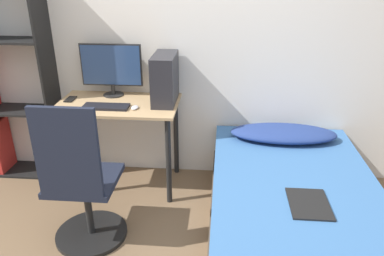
{
  "coord_description": "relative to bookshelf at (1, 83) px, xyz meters",
  "views": [
    {
      "loc": [
        0.35,
        -1.7,
        1.82
      ],
      "look_at": [
        0.15,
        0.71,
        0.75
      ],
      "focal_mm": 35.0,
      "sensor_mm": 36.0,
      "label": 1
    }
  ],
  "objects": [
    {
      "name": "wall_back",
      "position": [
        1.56,
        0.17,
        0.39
      ],
      "size": [
        8.0,
        0.05,
        2.5
      ],
      "color": "silver",
      "rests_on": "ground_plane"
    },
    {
      "name": "office_chair",
      "position": [
        1.0,
        -0.92,
        -0.44
      ],
      "size": [
        0.51,
        0.51,
        1.08
      ],
      "color": "black",
      "rests_on": "ground_plane"
    },
    {
      "name": "keyboard",
      "position": [
        1.0,
        -0.26,
        -0.09
      ],
      "size": [
        0.36,
        0.14,
        0.02
      ],
      "color": "black",
      "rests_on": "desk"
    },
    {
      "name": "magazine",
      "position": [
        2.46,
        -1.02,
        -0.38
      ],
      "size": [
        0.24,
        0.32,
        0.01
      ],
      "color": "black",
      "rests_on": "bed"
    },
    {
      "name": "bookshelf",
      "position": [
        0.0,
        0.0,
        0.0
      ],
      "size": [
        0.67,
        0.3,
        1.86
      ],
      "color": "black",
      "rests_on": "ground_plane"
    },
    {
      "name": "phone",
      "position": [
        0.65,
        -0.1,
        -0.09
      ],
      "size": [
        0.07,
        0.14,
        0.01
      ],
      "color": "black",
      "rests_on": "desk"
    },
    {
      "name": "pillow",
      "position": [
        2.43,
        -0.11,
        -0.33
      ],
      "size": [
        0.87,
        0.36,
        0.11
      ],
      "color": "navy",
      "rests_on": "bed"
    },
    {
      "name": "monitor",
      "position": [
        0.98,
        0.05,
        0.15
      ],
      "size": [
        0.52,
        0.17,
        0.44
      ],
      "color": "black",
      "rests_on": "desk"
    },
    {
      "name": "bed",
      "position": [
        2.43,
        -0.87,
        -0.63
      ],
      "size": [
        1.14,
        2.04,
        0.48
      ],
      "color": "#4C3D2D",
      "rests_on": "ground_plane"
    },
    {
      "name": "mouse",
      "position": [
        1.23,
        -0.26,
        -0.09
      ],
      "size": [
        0.06,
        0.09,
        0.02
      ],
      "color": "silver",
      "rests_on": "desk"
    },
    {
      "name": "desk",
      "position": [
        1.06,
        -0.14,
        -0.23
      ],
      "size": [
        0.99,
        0.58,
        0.77
      ],
      "color": "tan",
      "rests_on": "ground_plane"
    },
    {
      "name": "pc_tower",
      "position": [
        1.45,
        -0.07,
        0.1
      ],
      "size": [
        0.18,
        0.4,
        0.39
      ],
      "color": "#232328",
      "rests_on": "desk"
    }
  ]
}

